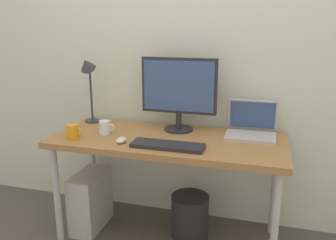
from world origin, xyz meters
The scene contains 12 objects.
ground_plane centered at (0.00, 0.00, 0.00)m, with size 6.00×6.00×0.00m, color #4C4742.
back_wall centered at (0.00, 0.38, 1.30)m, with size 4.40×0.04×2.60m, color silver.
desk centered at (0.00, 0.00, 0.66)m, with size 1.51×0.63×0.73m.
monitor centered at (0.02, 0.18, 1.01)m, with size 0.52×0.20×0.50m.
laptop centered at (0.51, 0.20, 0.79)m, with size 0.32×0.26×0.23m.
desk_lamp centered at (-0.65, 0.18, 1.09)m, with size 0.11×0.16×0.50m.
keyboard centered at (0.05, -0.18, 0.74)m, with size 0.44×0.14×0.02m, color #232328.
mouse centered at (-0.25, -0.17, 0.74)m, with size 0.06×0.09×0.03m, color silver.
coffee_mug centered at (-0.58, -0.19, 0.77)m, with size 0.11×0.08×0.09m.
glass_cup centered at (-0.43, -0.04, 0.77)m, with size 0.11×0.07×0.09m.
computer_tower centered at (-0.57, -0.03, 0.21)m, with size 0.18×0.36×0.42m, color #B2B2B7.
wastebasket centered at (0.14, 0.06, 0.15)m, with size 0.26×0.26×0.30m, color #232328.
Camera 1 is at (0.60, -2.09, 1.45)m, focal length 37.67 mm.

